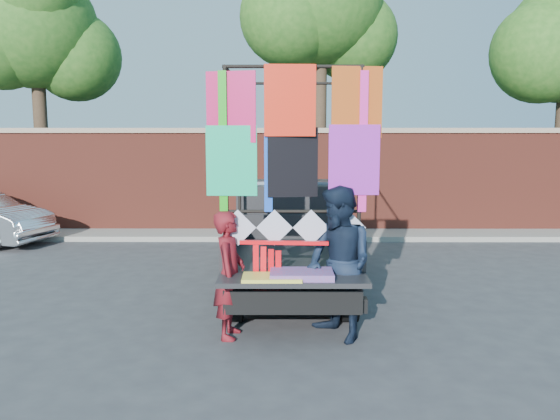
{
  "coord_description": "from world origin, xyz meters",
  "views": [
    {
      "loc": [
        -0.01,
        -6.6,
        2.4
      ],
      "look_at": [
        -0.04,
        0.17,
        1.49
      ],
      "focal_mm": 35.0,
      "sensor_mm": 36.0,
      "label": 1
    }
  ],
  "objects": [
    {
      "name": "ground",
      "position": [
        0.0,
        0.0,
        0.0
      ],
      "size": [
        90.0,
        90.0,
        0.0
      ],
      "primitive_type": "plane",
      "color": "#38383A",
      "rests_on": "ground"
    },
    {
      "name": "brick_wall",
      "position": [
        0.0,
        7.0,
        1.33
      ],
      "size": [
        30.0,
        0.45,
        2.61
      ],
      "color": "maroon",
      "rests_on": "ground"
    },
    {
      "name": "curb",
      "position": [
        0.0,
        6.3,
        0.06
      ],
      "size": [
        30.0,
        1.2,
        0.12
      ],
      "primitive_type": "cube",
      "color": "gray",
      "rests_on": "ground"
    },
    {
      "name": "tree_left",
      "position": [
        -6.48,
        8.12,
        5.12
      ],
      "size": [
        4.2,
        3.3,
        7.05
      ],
      "color": "#38281C",
      "rests_on": "ground"
    },
    {
      "name": "tree_mid",
      "position": [
        1.02,
        8.12,
        5.7
      ],
      "size": [
        4.2,
        3.3,
        7.73
      ],
      "color": "#38281C",
      "rests_on": "ground"
    },
    {
      "name": "pickup_truck",
      "position": [
        0.12,
        2.34,
        0.81
      ],
      "size": [
        2.04,
        5.12,
        3.22
      ],
      "color": "black",
      "rests_on": "ground"
    },
    {
      "name": "woman",
      "position": [
        -0.64,
        -0.26,
        0.77
      ],
      "size": [
        0.41,
        0.59,
        1.53
      ],
      "primitive_type": "imported",
      "rotation": [
        0.0,
        0.0,
        1.49
      ],
      "color": "maroon",
      "rests_on": "ground"
    },
    {
      "name": "man",
      "position": [
        0.66,
        -0.33,
        0.92
      ],
      "size": [
        1.06,
        1.12,
        1.84
      ],
      "primitive_type": "imported",
      "rotation": [
        0.0,
        0.0,
        -1.03
      ],
      "color": "#131E31",
      "rests_on": "ground"
    },
    {
      "name": "streamer_bundle",
      "position": [
        -0.1,
        -0.3,
        0.95
      ],
      "size": [
        1.05,
        0.12,
        0.72
      ],
      "color": "#FF0D15",
      "rests_on": "ground"
    }
  ]
}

